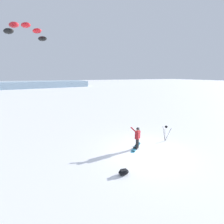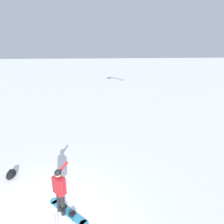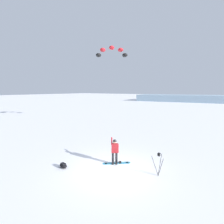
# 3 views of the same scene
# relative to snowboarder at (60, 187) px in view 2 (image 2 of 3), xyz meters

# --- Properties ---
(snowboarder) EXTENTS (0.71, 0.54, 1.63)m
(snowboarder) POSITION_rel_snowboarder_xyz_m (0.00, 0.00, 0.00)
(snowboarder) COLOR black
(snowboarder) RESTS_ON ground_plane
(snowboard) EXTENTS (1.40, 1.28, 0.10)m
(snowboard) POSITION_rel_snowboarder_xyz_m (0.02, 0.19, -0.95)
(snowboard) COLOR teal
(snowboard) RESTS_ON ground_plane
(gear_bag_large) EXTENTS (0.61, 0.41, 0.29)m
(gear_bag_large) POSITION_rel_snowboarder_xyz_m (-2.21, -2.20, -0.82)
(gear_bag_large) COLOR black
(gear_bag_large) RESTS_ON ground_plane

